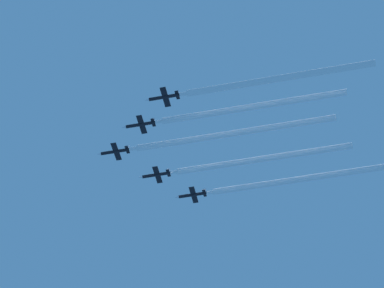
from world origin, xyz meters
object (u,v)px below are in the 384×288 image
Objects in this scene: jet_outer_left at (163,97)px; jet_left_wingman at (139,125)px; jet_right_wingman at (155,175)px; jet_outer_right at (191,195)px; jet_lead at (114,152)px.

jet_left_wingman is at bearing 43.37° from jet_outer_left.
jet_outer_right is (10.77, -10.23, -1.17)m from jet_right_wingman.
jet_right_wingman reaches higher than jet_outer_left.
jet_lead is 1.00× the size of jet_left_wingman.
jet_lead is 1.00× the size of jet_outer_right.
jet_left_wingman is 1.00× the size of jet_outer_right.
jet_left_wingman is 1.00× the size of jet_right_wingman.
jet_outer_left is (-33.36, -10.43, -1.24)m from jet_right_wingman.
jet_lead is 1.00× the size of jet_outer_left.
jet_right_wingman is 14.90m from jet_outer_right.
jet_left_wingman is 15.14m from jet_outer_left.
jet_right_wingman is at bearing 0.26° from jet_left_wingman.
jet_left_wingman reaches higher than jet_outer_right.
jet_outer_right reaches higher than jet_outer_left.
jet_left_wingman is (-10.86, -11.47, -1.24)m from jet_lead.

